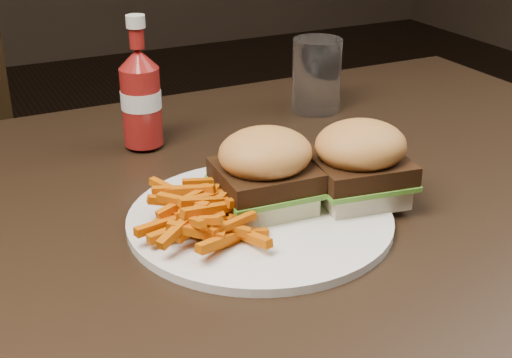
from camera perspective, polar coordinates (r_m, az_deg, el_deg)
name	(u,v)px	position (r m, az deg, el deg)	size (l,w,h in m)	color
dining_table	(262,203)	(0.89, 0.47, -1.97)	(1.20, 0.80, 0.04)	black
plate	(260,219)	(0.80, 0.32, -3.20)	(0.30, 0.30, 0.01)	white
sandwich_half_a	(265,198)	(0.81, 0.73, -1.56)	(0.09, 0.09, 0.02)	#F2E8BC
sandwich_half_b	(358,189)	(0.84, 8.15, -0.83)	(0.09, 0.09, 0.02)	#F8E3C5
fries_pile	(209,210)	(0.76, -3.81, -2.53)	(0.12, 0.12, 0.05)	#C27601
ketchup_bottle	(142,107)	(1.00, -9.14, 5.74)	(0.05, 0.05, 0.11)	maroon
tumbler	(316,77)	(1.14, 4.86, 8.15)	(0.08, 0.08, 0.12)	white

